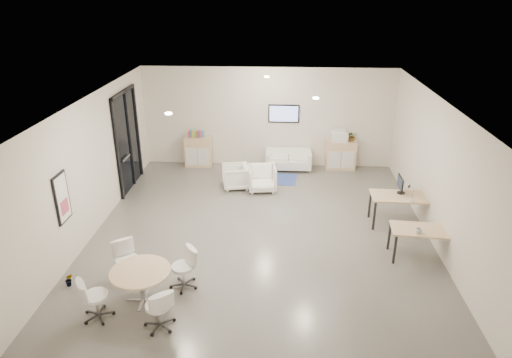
{
  "coord_description": "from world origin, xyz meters",
  "views": [
    {
      "loc": [
        0.46,
        -9.7,
        5.54
      ],
      "look_at": [
        -0.14,
        0.4,
        1.21
      ],
      "focal_mm": 32.0,
      "sensor_mm": 36.0,
      "label": 1
    }
  ],
  "objects_px": {
    "armchair_left": "(235,176)",
    "round_table": "(141,275)",
    "sideboard_right": "(341,155)",
    "loveseat": "(288,160)",
    "desk_rear": "(402,199)",
    "desk_front": "(423,232)",
    "armchair_right": "(262,177)",
    "sideboard_left": "(199,152)"
  },
  "relations": [
    {
      "from": "loveseat",
      "to": "desk_front",
      "type": "height_order",
      "value": "desk_front"
    },
    {
      "from": "round_table",
      "to": "sideboard_left",
      "type": "bearing_deg",
      "value": 91.36
    },
    {
      "from": "sideboard_left",
      "to": "sideboard_right",
      "type": "distance_m",
      "value": 4.62
    },
    {
      "from": "sideboard_right",
      "to": "round_table",
      "type": "height_order",
      "value": "sideboard_right"
    },
    {
      "from": "sideboard_right",
      "to": "round_table",
      "type": "bearing_deg",
      "value": -122.38
    },
    {
      "from": "desk_rear",
      "to": "round_table",
      "type": "bearing_deg",
      "value": -147.64
    },
    {
      "from": "sideboard_left",
      "to": "desk_rear",
      "type": "relative_size",
      "value": 0.65
    },
    {
      "from": "desk_front",
      "to": "loveseat",
      "type": "bearing_deg",
      "value": 124.1
    },
    {
      "from": "desk_rear",
      "to": "desk_front",
      "type": "bearing_deg",
      "value": -85.08
    },
    {
      "from": "sideboard_right",
      "to": "loveseat",
      "type": "relative_size",
      "value": 0.65
    },
    {
      "from": "sideboard_right",
      "to": "armchair_right",
      "type": "bearing_deg",
      "value": -143.27
    },
    {
      "from": "sideboard_right",
      "to": "desk_front",
      "type": "height_order",
      "value": "sideboard_right"
    },
    {
      "from": "desk_rear",
      "to": "sideboard_right",
      "type": "bearing_deg",
      "value": 107.36
    },
    {
      "from": "desk_rear",
      "to": "armchair_left",
      "type": "bearing_deg",
      "value": 156.4
    },
    {
      "from": "sideboard_left",
      "to": "loveseat",
      "type": "relative_size",
      "value": 0.67
    },
    {
      "from": "loveseat",
      "to": "armchair_right",
      "type": "height_order",
      "value": "armchair_right"
    },
    {
      "from": "sideboard_left",
      "to": "armchair_right",
      "type": "distance_m",
      "value": 2.85
    },
    {
      "from": "armchair_right",
      "to": "desk_rear",
      "type": "xyz_separation_m",
      "value": [
        3.52,
        -1.84,
        0.3
      ]
    },
    {
      "from": "desk_front",
      "to": "round_table",
      "type": "distance_m",
      "value": 5.93
    },
    {
      "from": "sideboard_left",
      "to": "loveseat",
      "type": "xyz_separation_m",
      "value": [
        2.95,
        -0.12,
        -0.19
      ]
    },
    {
      "from": "armchair_left",
      "to": "round_table",
      "type": "xyz_separation_m",
      "value": [
        -1.22,
        -5.34,
        0.22
      ]
    },
    {
      "from": "loveseat",
      "to": "desk_front",
      "type": "distance_m",
      "value": 5.81
    },
    {
      "from": "sideboard_left",
      "to": "desk_rear",
      "type": "xyz_separation_m",
      "value": [
        5.7,
        -3.68,
        0.21
      ]
    },
    {
      "from": "armchair_right",
      "to": "round_table",
      "type": "bearing_deg",
      "value": -118.58
    },
    {
      "from": "round_table",
      "to": "loveseat",
      "type": "bearing_deg",
      "value": 68.09
    },
    {
      "from": "desk_rear",
      "to": "desk_front",
      "type": "xyz_separation_m",
      "value": [
        0.1,
        -1.5,
        -0.08
      ]
    },
    {
      "from": "sideboard_left",
      "to": "desk_rear",
      "type": "distance_m",
      "value": 6.78
    },
    {
      "from": "sideboard_left",
      "to": "round_table",
      "type": "relative_size",
      "value": 0.87
    },
    {
      "from": "desk_front",
      "to": "armchair_right",
      "type": "bearing_deg",
      "value": 142.0
    },
    {
      "from": "sideboard_left",
      "to": "armchair_right",
      "type": "xyz_separation_m",
      "value": [
        2.18,
        -1.83,
        -0.08
      ]
    },
    {
      "from": "loveseat",
      "to": "desk_front",
      "type": "xyz_separation_m",
      "value": [
        2.85,
        -5.06,
        0.33
      ]
    },
    {
      "from": "loveseat",
      "to": "round_table",
      "type": "xyz_separation_m",
      "value": [
        -2.78,
        -6.92,
        0.3
      ]
    },
    {
      "from": "sideboard_right",
      "to": "armchair_right",
      "type": "height_order",
      "value": "sideboard_right"
    },
    {
      "from": "armchair_left",
      "to": "desk_front",
      "type": "distance_m",
      "value": 5.62
    },
    {
      "from": "sideboard_right",
      "to": "desk_rear",
      "type": "xyz_separation_m",
      "value": [
        1.07,
        -3.67,
        0.23
      ]
    },
    {
      "from": "desk_rear",
      "to": "desk_front",
      "type": "relative_size",
      "value": 1.09
    },
    {
      "from": "sideboard_right",
      "to": "armchair_right",
      "type": "xyz_separation_m",
      "value": [
        -2.45,
        -1.83,
        -0.07
      ]
    },
    {
      "from": "sideboard_left",
      "to": "round_table",
      "type": "xyz_separation_m",
      "value": [
        0.17,
        -7.03,
        0.11
      ]
    },
    {
      "from": "sideboard_left",
      "to": "sideboard_right",
      "type": "xyz_separation_m",
      "value": [
        4.62,
        -0.0,
        -0.01
      ]
    },
    {
      "from": "sideboard_left",
      "to": "desk_front",
      "type": "distance_m",
      "value": 7.77
    },
    {
      "from": "sideboard_right",
      "to": "armchair_left",
      "type": "relative_size",
      "value": 1.25
    },
    {
      "from": "loveseat",
      "to": "round_table",
      "type": "bearing_deg",
      "value": -111.79
    }
  ]
}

